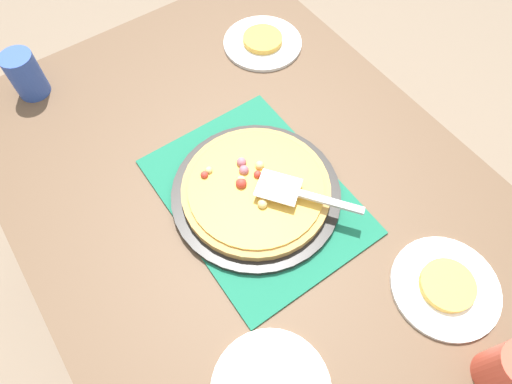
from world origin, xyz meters
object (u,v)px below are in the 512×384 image
at_px(cup_near, 508,369).
at_px(pizza_server, 300,193).
at_px(pizza, 256,189).
at_px(plate_far_right, 445,287).
at_px(pizza_pan, 256,194).
at_px(plate_near_left, 263,43).
at_px(cup_far, 25,75).
at_px(served_slice_left, 263,39).
at_px(served_slice_right, 448,285).

bearing_deg(cup_near, pizza_server, 9.66).
distance_m(pizza, plate_far_right, 0.44).
distance_m(pizza_pan, plate_near_left, 0.50).
bearing_deg(plate_far_right, cup_far, 26.01).
relative_size(plate_far_right, served_slice_left, 2.00).
relative_size(pizza, cup_far, 2.75).
bearing_deg(pizza_pan, plate_near_left, -37.20).
xyz_separation_m(plate_near_left, cup_far, (0.20, 0.59, 0.06)).
bearing_deg(pizza, cup_far, 26.21).
bearing_deg(served_slice_left, plate_far_right, 172.12).
bearing_deg(served_slice_right, served_slice_left, -7.88).
height_order(pizza, served_slice_left, pizza).
height_order(plate_far_right, cup_near, cup_near).
height_order(plate_near_left, served_slice_right, served_slice_right).
bearing_deg(pizza_server, cup_near, -170.34).
height_order(pizza, pizza_server, pizza_server).
bearing_deg(cup_far, pizza_server, -152.43).
relative_size(plate_near_left, served_slice_right, 2.00).
height_order(served_slice_right, cup_far, cup_far).
bearing_deg(plate_far_right, pizza, 25.71).
distance_m(plate_near_left, served_slice_right, 0.80).
bearing_deg(served_slice_left, served_slice_right, 172.12).
bearing_deg(pizza, pizza_server, -143.25).
distance_m(served_slice_left, pizza_server, 0.53).
bearing_deg(cup_near, plate_far_right, -16.77).
relative_size(pizza, served_slice_left, 3.00).
height_order(plate_near_left, plate_far_right, same).
relative_size(pizza_pan, plate_near_left, 1.73).
distance_m(pizza, cup_near, 0.58).
height_order(plate_far_right, pizza_server, pizza_server).
bearing_deg(pizza, pizza_pan, -160.20).
bearing_deg(cup_near, plate_near_left, -9.46).
bearing_deg(plate_near_left, cup_near, 170.54).
distance_m(pizza, served_slice_right, 0.44).
relative_size(cup_near, cup_far, 1.00).
distance_m(plate_far_right, cup_far, 1.10).
relative_size(pizza, served_slice_right, 3.00).
distance_m(served_slice_left, cup_near, 0.97).
xyz_separation_m(served_slice_right, pizza_server, (0.32, 0.13, 0.05)).
bearing_deg(cup_near, cup_far, 20.57).
height_order(cup_near, cup_far, same).
relative_size(plate_near_left, served_slice_left, 2.00).
relative_size(pizza_pan, served_slice_left, 3.45).
height_order(plate_near_left, pizza_server, pizza_server).
height_order(plate_near_left, served_slice_left, served_slice_left).
bearing_deg(plate_near_left, cup_far, 71.41).
bearing_deg(cup_far, served_slice_left, -108.59).
height_order(pizza, cup_far, cup_far).
xyz_separation_m(cup_near, pizza_server, (0.48, 0.08, 0.01)).
relative_size(served_slice_left, cup_far, 0.92).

